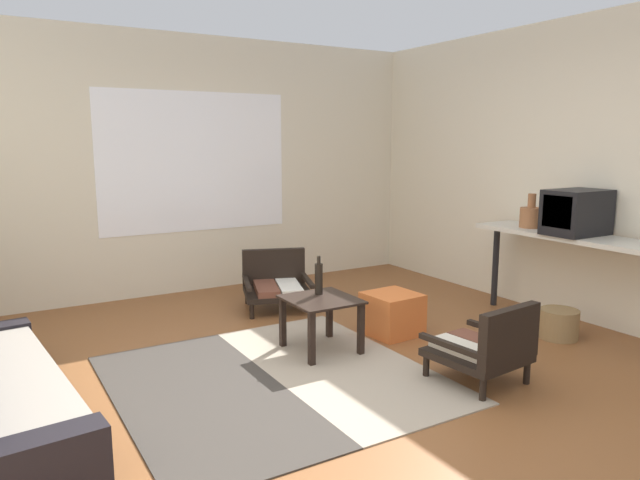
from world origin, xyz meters
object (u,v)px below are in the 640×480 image
Objects in this scene: armchair_by_window at (276,283)px; ottoman_orange at (392,314)px; clay_vase at (531,216)px; wicker_basket at (559,324)px; coffee_table at (321,310)px; armchair_striped_foreground at (486,346)px; console_shelf at (570,243)px; glass_bottle at (319,278)px; crt_television at (576,212)px.

armchair_by_window is 1.93× the size of ottoman_orange.
clay_vase is 0.99× the size of wicker_basket.
coffee_table is at bearing 157.88° from wicker_basket.
coffee_table reaches higher than wicker_basket.
console_shelf reaches higher than armchair_striped_foreground.
glass_bottle is at bearing 115.31° from armchair_striped_foreground.
crt_television reaches higher than ottoman_orange.
crt_television reaches higher than armchair_by_window.
wicker_basket is at bearing -35.23° from ottoman_orange.
coffee_table is at bearing 175.60° from clay_vase.
armchair_striped_foreground is 1.19× the size of crt_television.
clay_vase is at bearing -36.88° from armchair_by_window.
glass_bottle is (-0.19, -1.14, 0.31)m from armchair_by_window.
crt_television is (-0.00, -0.04, 0.27)m from console_shelf.
wicker_basket is at bearing -22.12° from coffee_table.
armchair_by_window reaches higher than coffee_table.
armchair_striped_foreground is 1.90m from clay_vase.
crt_television is at bearing 17.27° from armchair_striped_foreground.
wicker_basket is (-0.29, -0.59, -0.81)m from clay_vase.
crt_television reaches higher than wicker_basket.
ottoman_orange is 0.24× the size of console_shelf.
armchair_by_window is 2.58× the size of glass_bottle.
armchair_by_window is at bearing 135.07° from crt_television.
crt_television reaches higher than glass_bottle.
coffee_table is 0.31× the size of console_shelf.
console_shelf reaches higher than armchair_by_window.
armchair_striped_foreground is (0.63, -1.10, -0.07)m from coffee_table.
crt_television is (1.51, 0.47, 0.76)m from armchair_striped_foreground.
armchair_striped_foreground is at bearing -60.34° from coffee_table.
armchair_by_window is 2.57m from wicker_basket.
clay_vase is 1.04m from wicker_basket.
coffee_table is 2.33m from crt_television.
armchair_by_window is 2.69m from console_shelf.
console_shelf is at bearing -90.00° from clay_vase.
armchair_by_window is 1.19m from glass_bottle.
console_shelf is at bearing 85.87° from crt_television.
ottoman_orange is at bearing 171.70° from clay_vase.
armchair_striped_foreground reaches higher than wicker_basket.
glass_bottle reaches higher than ottoman_orange.
coffee_table is 1.31× the size of ottoman_orange.
wicker_basket is (-0.29, -0.16, -0.63)m from console_shelf.
clay_vase is (1.51, 0.93, 0.67)m from armchair_striped_foreground.
coffee_table is at bearing 163.55° from crt_television.
console_shelf is at bearing -15.34° from coffee_table.
console_shelf is (1.90, -1.84, 0.50)m from armchair_by_window.
armchair_by_window is 1.52× the size of crt_television.
ottoman_orange is at bearing 156.04° from console_shelf.
crt_television is at bearing 22.45° from wicker_basket.
coffee_table is 1.73× the size of clay_vase.
wicker_basket is (1.12, -0.79, -0.05)m from ottoman_orange.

